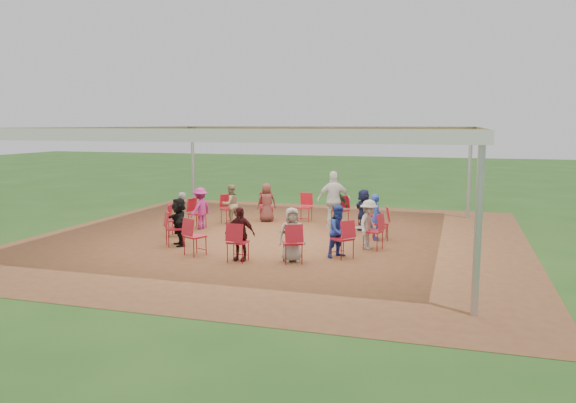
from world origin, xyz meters
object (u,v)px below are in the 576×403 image
(chair_9, at_px, (174,229))
(person_seated_4, at_px, (267,202))
(chair_7, at_px, (197,214))
(person_seated_5, at_px, (231,204))
(person_seated_6, at_px, (200,208))
(chair_3, at_px, (340,210))
(chair_4, at_px, (305,208))
(chair_5, at_px, (266,207))
(person_seated_0, at_px, (369,224))
(chair_2, at_px, (367,216))
(chair_12, at_px, (293,243))
(person_seated_10, at_px, (292,235))
(chair_8, at_px, (177,220))
(standing_person, at_px, (334,200))
(chair_10, at_px, (195,237))
(cable_coil, at_px, (285,232))
(laptop, at_px, (363,225))
(person_seated_11, at_px, (339,231))
(person_seated_1, at_px, (376,217))
(chair_0, at_px, (373,232))
(chair_1, at_px, (380,223))
(chair_11, at_px, (238,242))
(person_seated_2, at_px, (364,210))
(person_seated_3, at_px, (338,205))
(person_seated_7, at_px, (181,214))
(chair_13, at_px, (342,239))
(person_seated_9, at_px, (240,234))
(chair_6, at_px, (229,209))
(person_seated_8, at_px, (179,222))

(chair_9, xyz_separation_m, person_seated_4, (1.05, 4.12, 0.17))
(chair_7, xyz_separation_m, person_seated_5, (0.64, 1.03, 0.17))
(person_seated_6, bearing_deg, person_seated_5, 167.14)
(chair_3, height_order, chair_4, same)
(chair_5, height_order, person_seated_0, person_seated_0)
(chair_2, xyz_separation_m, chair_12, (-0.99, -4.23, 0.00))
(chair_9, bearing_deg, chair_2, 90.00)
(person_seated_10, bearing_deg, chair_8, 129.58)
(chair_2, distance_m, standing_person, 1.11)
(person_seated_10, bearing_deg, chair_10, 156.91)
(cable_coil, distance_m, laptop, 2.85)
(person_seated_11, bearing_deg, chair_12, 172.67)
(person_seated_1, bearing_deg, standing_person, 35.73)
(chair_5, bearing_deg, laptop, 114.24)
(chair_10, distance_m, person_seated_10, 2.37)
(person_seated_1, xyz_separation_m, person_seated_10, (-1.46, -2.97, 0.00))
(person_seated_10, bearing_deg, chair_3, 63.68)
(chair_10, height_order, cable_coil, chair_10)
(chair_0, distance_m, chair_9, 5.00)
(chair_1, height_order, person_seated_10, person_seated_10)
(chair_0, bearing_deg, standing_person, 45.00)
(chair_9, distance_m, chair_11, 2.41)
(chair_11, xyz_separation_m, person_seated_2, (2.11, 4.42, 0.17))
(chair_0, xyz_separation_m, person_seated_3, (-1.53, 3.02, 0.17))
(chair_1, bearing_deg, person_seated_3, 28.34)
(person_seated_3, relative_size, person_seated_7, 1.00)
(person_seated_2, bearing_deg, chair_0, 156.91)
(chair_7, relative_size, person_seated_0, 0.73)
(chair_7, xyz_separation_m, standing_person, (3.86, 1.22, 0.41))
(chair_3, bearing_deg, person_seated_5, 40.16)
(chair_3, bearing_deg, chair_13, 128.57)
(person_seated_9, bearing_deg, chair_5, 103.15)
(chair_6, xyz_separation_m, chair_12, (3.35, -4.25, 0.00))
(chair_6, relative_size, chair_10, 1.00)
(chair_10, bearing_deg, person_seated_1, 64.90)
(chair_0, distance_m, person_seated_0, 0.21)
(person_seated_7, xyz_separation_m, person_seated_11, (4.66, -1.10, 0.00))
(person_seated_2, xyz_separation_m, cable_coil, (-2.11, -0.87, -0.60))
(person_seated_6, distance_m, person_seated_9, 4.15)
(chair_8, xyz_separation_m, person_seated_1, (5.30, 1.17, 0.17))
(person_seated_0, xyz_separation_m, person_seated_5, (-4.65, 2.28, 0.00))
(chair_7, distance_m, laptop, 5.27)
(chair_4, distance_m, person_seated_8, 4.90)
(chair_4, xyz_separation_m, standing_person, (1.14, -0.92, 0.41))
(person_seated_6, bearing_deg, person_seated_3, 128.57)
(person_seated_10, xyz_separation_m, laptop, (1.29, 1.83, -0.03))
(chair_0, relative_size, person_seated_2, 0.73)
(chair_10, bearing_deg, standing_person, 87.39)
(chair_4, bearing_deg, person_seated_7, 52.44)
(person_seated_10, distance_m, standing_person, 4.26)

